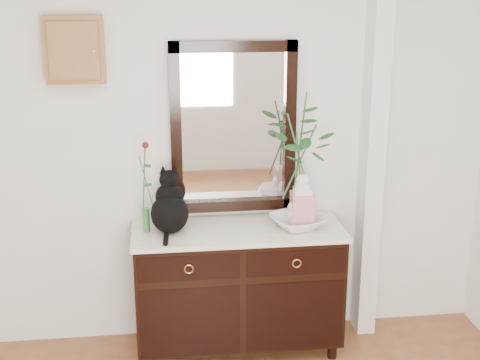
{
  "coord_description": "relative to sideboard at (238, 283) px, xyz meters",
  "views": [
    {
      "loc": [
        -0.37,
        -2.16,
        2.38
      ],
      "look_at": [
        0.1,
        1.63,
        1.2
      ],
      "focal_mm": 50.0,
      "sensor_mm": 36.0,
      "label": 1
    }
  ],
  "objects": [
    {
      "name": "bud_vase_rose",
      "position": [
        -0.57,
        0.02,
        0.67
      ],
      "size": [
        0.07,
        0.07,
        0.59
      ],
      "primitive_type": null,
      "rotation": [
        0.0,
        0.0,
        0.06
      ],
      "color": "#326A33",
      "rests_on": "sideboard"
    },
    {
      "name": "vase_branches",
      "position": [
        0.37,
        -0.03,
        0.83
      ],
      "size": [
        0.52,
        0.52,
        0.86
      ],
      "primitive_type": null,
      "rotation": [
        0.0,
        0.0,
        -0.34
      ],
      "color": "silver",
      "rests_on": "lotus_bowl"
    },
    {
      "name": "wall_mirror",
      "position": [
        -0.0,
        0.24,
        0.97
      ],
      "size": [
        0.8,
        0.06,
        1.1
      ],
      "color": "black",
      "rests_on": "wall_back"
    },
    {
      "name": "ginger_jar",
      "position": [
        0.4,
        -0.05,
        0.56
      ],
      "size": [
        0.15,
        0.15,
        0.37
      ],
      "primitive_type": null,
      "rotation": [
        0.0,
        0.0,
        -0.06
      ],
      "color": "white",
      "rests_on": "sideboard"
    },
    {
      "name": "pilaster",
      "position": [
        0.9,
        0.17,
        0.88
      ],
      "size": [
        0.12,
        0.2,
        2.7
      ],
      "primitive_type": "cube",
      "color": "white",
      "rests_on": "ground"
    },
    {
      "name": "wall_back",
      "position": [
        -0.1,
        0.25,
        0.88
      ],
      "size": [
        3.6,
        0.04,
        2.7
      ],
      "primitive_type": "cube",
      "color": "white",
      "rests_on": "ground"
    },
    {
      "name": "key_cabinet",
      "position": [
        -0.95,
        0.21,
        1.48
      ],
      "size": [
        0.35,
        0.1,
        0.4
      ],
      "primitive_type": "cube",
      "color": "brown",
      "rests_on": "wall_back"
    },
    {
      "name": "cat",
      "position": [
        -0.42,
        0.02,
        0.57
      ],
      "size": [
        0.29,
        0.34,
        0.38
      ],
      "primitive_type": null,
      "rotation": [
        0.0,
        0.0,
        -0.05
      ],
      "color": "black",
      "rests_on": "sideboard"
    },
    {
      "name": "sideboard",
      "position": [
        0.0,
        0.0,
        0.0
      ],
      "size": [
        1.33,
        0.52,
        0.82
      ],
      "color": "black",
      "rests_on": "ground"
    },
    {
      "name": "lotus_bowl",
      "position": [
        0.37,
        -0.03,
        0.42
      ],
      "size": [
        0.4,
        0.4,
        0.08
      ],
      "primitive_type": "imported",
      "rotation": [
        0.0,
        0.0,
        0.28
      ],
      "color": "white",
      "rests_on": "sideboard"
    }
  ]
}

